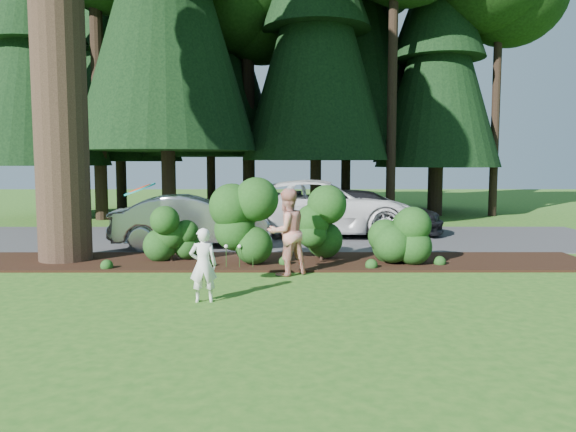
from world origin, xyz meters
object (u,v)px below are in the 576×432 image
Objects in this scene: car_silver_wagon at (192,221)px; car_dark_suv at (365,212)px; adult at (287,232)px; frisbee at (140,189)px; car_white_suv at (322,208)px; child at (203,265)px.

car_dark_suv is at bearing -68.89° from car_silver_wagon.
adult is 3.64m from frisbee.
frisbee reaches higher than car_white_suv.
car_white_suv is 6.46m from adult.
child is at bearing 162.49° from car_dark_suv.
frisbee reaches higher than child.
car_dark_suv is at bearing -81.31° from car_white_suv.
car_dark_suv is 3.91× the size of child.
car_silver_wagon is 4.59m from car_white_suv.
car_dark_suv is (1.41, 0.16, -0.17)m from car_white_suv.
frisbee is at bearing 175.65° from car_silver_wagon.
child is 2.75m from adult.
frisbee is (-5.02, -9.02, 1.20)m from car_dark_suv.
frisbee reaches higher than car_silver_wagon.
car_white_suv is 9.61m from frisbee.
car_white_suv is at bearing -62.58° from car_silver_wagon.
car_dark_suv is at bearing -121.82° from child.
adult is (2.66, -3.81, 0.17)m from car_silver_wagon.
adult is (1.43, 2.32, 0.28)m from child.
car_white_suv is 5.04× the size of child.
car_silver_wagon is 0.88× the size of car_dark_suv.
adult is (-2.57, -6.52, 0.16)m from car_dark_suv.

